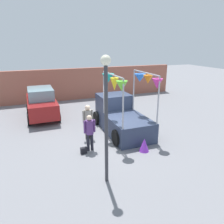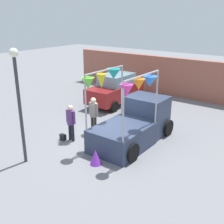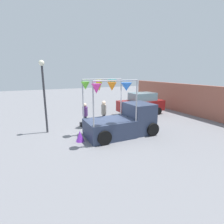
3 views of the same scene
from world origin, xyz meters
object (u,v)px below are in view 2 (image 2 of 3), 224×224
(parked_car, at_px, (116,89))
(person_customer, at_px, (71,120))
(person_vendor, at_px, (94,112))
(street_lamp, at_px, (18,92))
(vendor_truck, at_px, (135,121))
(handbag, at_px, (63,137))
(folded_kite_bundle_violet, at_px, (95,157))

(parked_car, height_order, person_customer, parked_car)
(person_vendor, distance_m, street_lamp, 4.03)
(parked_car, xyz_separation_m, person_customer, (1.60, -5.54, 0.05))
(vendor_truck, relative_size, person_vendor, 2.35)
(parked_car, relative_size, handbag, 14.29)
(folded_kite_bundle_violet, bearing_deg, handbag, 162.94)
(person_customer, height_order, folded_kite_bundle_violet, person_customer)
(vendor_truck, xyz_separation_m, street_lamp, (-2.33, -4.14, 1.88))
(parked_car, xyz_separation_m, person_vendor, (1.87, -4.32, 0.12))
(person_vendor, height_order, handbag, person_vendor)
(person_vendor, relative_size, folded_kite_bundle_violet, 2.93)
(parked_car, bearing_deg, person_vendor, -66.63)
(vendor_truck, height_order, handbag, vendor_truck)
(street_lamp, distance_m, folded_kite_bundle_violet, 3.66)
(vendor_truck, relative_size, parked_car, 1.03)
(street_lamp, relative_size, folded_kite_bundle_violet, 7.15)
(parked_car, distance_m, person_vendor, 4.71)
(street_lamp, bearing_deg, person_customer, 87.76)
(person_vendor, bearing_deg, folded_kite_bundle_violet, -48.73)
(folded_kite_bundle_violet, bearing_deg, person_vendor, 131.27)
(vendor_truck, relative_size, street_lamp, 0.96)
(folded_kite_bundle_violet, bearing_deg, person_customer, 155.95)
(handbag, bearing_deg, person_vendor, 66.64)
(vendor_truck, height_order, person_vendor, vendor_truck)
(handbag, distance_m, street_lamp, 3.44)
(vendor_truck, distance_m, person_customer, 2.82)
(vendor_truck, distance_m, parked_car, 5.41)
(person_customer, distance_m, street_lamp, 2.99)
(person_customer, bearing_deg, folded_kite_bundle_violet, -24.05)
(person_customer, distance_m, person_vendor, 1.25)
(street_lamp, bearing_deg, person_vendor, 84.35)
(vendor_truck, xyz_separation_m, handbag, (-2.58, -1.93, -0.75))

